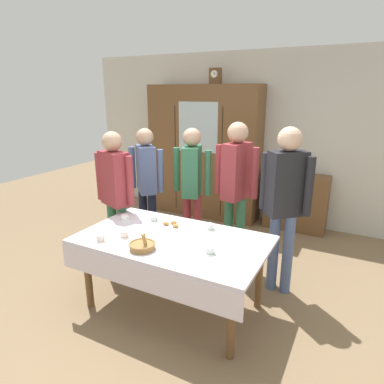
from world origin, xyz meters
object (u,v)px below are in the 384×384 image
(person_near_right_end, at_px, (192,180))
(pastry_plate, at_px, (171,226))
(person_behind_table_right, at_px, (115,188))
(person_beside_shelf, at_px, (236,181))
(person_behind_table_left, at_px, (146,178))
(wall_cabinet, at_px, (204,152))
(dining_table, at_px, (171,248))
(spoon_far_left, at_px, (141,214))
(tea_cup_far_right, at_px, (124,235))
(person_by_cabinet, at_px, (285,195))
(book_stack, at_px, (299,173))
(tea_cup_center, at_px, (154,218))
(tea_cup_back_edge, at_px, (100,238))
(bookshelf_low, at_px, (296,202))
(tea_cup_mid_left, at_px, (210,227))
(bread_basket, at_px, (142,246))
(mantel_clock, at_px, (215,76))
(tea_cup_mid_right, at_px, (210,251))
(spoon_near_left, at_px, (178,260))
(tea_cup_near_right, at_px, (125,218))

(person_near_right_end, bearing_deg, pastry_plate, -76.35)
(person_behind_table_right, bearing_deg, person_beside_shelf, 30.52)
(person_behind_table_left, bearing_deg, wall_cabinet, 87.50)
(dining_table, bearing_deg, spoon_far_left, 147.24)
(wall_cabinet, bearing_deg, spoon_far_left, -83.13)
(tea_cup_far_right, relative_size, person_near_right_end, 0.08)
(person_behind_table_left, bearing_deg, spoon_far_left, -60.97)
(person_by_cabinet, bearing_deg, book_stack, 96.04)
(book_stack, xyz_separation_m, tea_cup_center, (-1.07, -2.32, -0.13))
(tea_cup_back_edge, bearing_deg, book_stack, 67.55)
(bookshelf_low, height_order, tea_cup_back_edge, bookshelf_low)
(person_near_right_end, xyz_separation_m, person_behind_table_left, (-0.61, -0.12, -0.02))
(tea_cup_mid_left, distance_m, bread_basket, 0.76)
(mantel_clock, relative_size, book_stack, 1.09)
(dining_table, relative_size, person_by_cabinet, 1.01)
(tea_cup_mid_right, relative_size, person_behind_table_left, 0.08)
(dining_table, height_order, bookshelf_low, bookshelf_low)
(wall_cabinet, distance_m, bread_basket, 3.00)
(tea_cup_back_edge, xyz_separation_m, person_beside_shelf, (0.79, 1.45, 0.31))
(wall_cabinet, distance_m, person_behind_table_right, 2.19)
(tea_cup_back_edge, height_order, pastry_plate, tea_cup_back_edge)
(tea_cup_far_right, xyz_separation_m, person_beside_shelf, (0.64, 1.28, 0.31))
(book_stack, distance_m, person_behind_table_left, 2.31)
(tea_cup_back_edge, xyz_separation_m, person_near_right_end, (0.20, 1.46, 0.24))
(spoon_far_left, bearing_deg, person_beside_shelf, 39.16)
(bookshelf_low, xyz_separation_m, spoon_far_left, (-1.30, -2.23, 0.31))
(wall_cabinet, distance_m, tea_cup_far_right, 2.82)
(wall_cabinet, height_order, bookshelf_low, wall_cabinet)
(wall_cabinet, xyz_separation_m, tea_cup_center, (0.49, -2.27, -0.32))
(tea_cup_mid_left, xyz_separation_m, tea_cup_back_edge, (-0.79, -0.72, 0.00))
(pastry_plate, height_order, person_behind_table_right, person_behind_table_right)
(book_stack, bearing_deg, person_behind_table_right, -126.36)
(pastry_plate, bearing_deg, person_by_cabinet, 28.55)
(spoon_near_left, bearing_deg, mantel_clock, 108.49)
(wall_cabinet, bearing_deg, bread_basket, -74.76)
(tea_cup_mid_right, bearing_deg, tea_cup_far_right, -174.97)
(tea_cup_mid_right, distance_m, bread_basket, 0.60)
(wall_cabinet, xyz_separation_m, book_stack, (1.57, 0.05, -0.19))
(tea_cup_near_right, bearing_deg, person_near_right_end, 70.31)
(person_near_right_end, bearing_deg, bookshelf_low, 55.88)
(person_beside_shelf, bearing_deg, pastry_plate, -113.84)
(bread_basket, xyz_separation_m, person_near_right_end, (-0.24, 1.42, 0.23))
(bookshelf_low, relative_size, spoon_near_left, 7.75)
(tea_cup_far_right, bearing_deg, pastry_plate, 58.04)
(person_behind_table_right, bearing_deg, wall_cabinet, 87.89)
(bread_basket, height_order, person_near_right_end, person_near_right_end)
(tea_cup_mid_left, height_order, spoon_near_left, tea_cup_mid_left)
(bread_basket, relative_size, person_beside_shelf, 0.14)
(tea_cup_back_edge, relative_size, bread_basket, 0.54)
(person_by_cabinet, bearing_deg, tea_cup_mid_left, -145.92)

